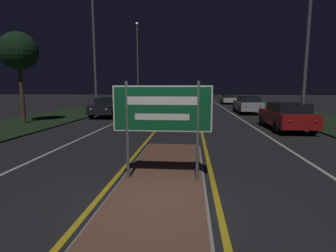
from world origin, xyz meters
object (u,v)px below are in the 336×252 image
(streetlight_left_far, at_px, (138,56))
(car_receding_0, at_px, (286,116))
(car_approaching_1, at_px, (134,101))
(streetlight_left_near, at_px, (94,36))
(car_receding_1, at_px, (248,104))
(streetlight_right_near, at_px, (310,10))
(car_receding_2, at_px, (228,99))
(highway_sign, at_px, (162,112))
(car_approaching_0, at_px, (108,107))
(car_receding_3, at_px, (201,96))

(streetlight_left_far, bearing_deg, car_receding_0, -59.70)
(streetlight_left_far, height_order, car_approaching_1, streetlight_left_far)
(streetlight_left_near, height_order, car_receding_0, streetlight_left_near)
(streetlight_left_near, bearing_deg, car_approaching_1, 86.40)
(car_receding_0, bearing_deg, streetlight_left_near, 156.39)
(car_receding_0, bearing_deg, car_receding_1, 90.84)
(streetlight_left_far, bearing_deg, streetlight_right_near, -57.14)
(car_receding_2, bearing_deg, car_approaching_1, -147.80)
(highway_sign, xyz_separation_m, car_approaching_0, (-5.72, 13.83, -0.89))
(highway_sign, distance_m, car_receding_0, 10.15)
(streetlight_left_far, bearing_deg, car_approaching_1, -84.02)
(car_receding_3, bearing_deg, car_receding_0, -84.73)
(streetlight_left_far, xyz_separation_m, car_receding_3, (8.98, 14.05, -5.59))
(streetlight_left_near, relative_size, streetlight_right_near, 0.96)
(car_receding_2, bearing_deg, streetlight_right_near, -87.75)
(car_receding_2, distance_m, car_approaching_1, 13.88)
(streetlight_right_near, bearing_deg, car_receding_2, 92.25)
(streetlight_left_near, bearing_deg, car_receding_3, 72.96)
(car_approaching_1, bearing_deg, streetlight_right_near, -50.09)
(streetlight_right_near, height_order, car_receding_2, streetlight_right_near)
(car_approaching_1, bearing_deg, streetlight_left_near, -93.60)
(streetlight_right_near, height_order, car_receding_3, streetlight_right_near)
(highway_sign, height_order, streetlight_left_near, streetlight_left_near)
(highway_sign, relative_size, streetlight_left_far, 0.21)
(car_receding_0, relative_size, car_receding_1, 0.98)
(car_receding_0, distance_m, car_receding_2, 22.97)
(car_approaching_0, bearing_deg, car_receding_3, 74.55)
(car_receding_2, relative_size, car_receding_3, 0.99)
(car_receding_0, bearing_deg, streetlight_right_near, 25.83)
(streetlight_right_near, distance_m, car_receding_3, 35.14)
(car_receding_1, distance_m, car_receding_2, 13.87)
(car_receding_1, distance_m, car_receding_3, 26.02)
(streetlight_left_near, height_order, car_receding_2, streetlight_left_near)
(car_receding_0, relative_size, car_approaching_0, 0.99)
(car_receding_2, bearing_deg, streetlight_left_far, -170.39)
(streetlight_right_near, relative_size, car_receding_2, 2.14)
(streetlight_right_near, relative_size, car_approaching_1, 2.02)
(highway_sign, height_order, car_receding_1, highway_sign)
(streetlight_left_near, distance_m, streetlight_right_near, 14.14)
(streetlight_left_near, height_order, streetlight_right_near, streetlight_right_near)
(car_receding_0, height_order, car_receding_3, car_receding_0)
(car_receding_2, bearing_deg, car_receding_1, -90.95)
(streetlight_left_near, relative_size, car_receding_1, 2.10)
(streetlight_left_far, height_order, car_receding_2, streetlight_left_far)
(highway_sign, distance_m, car_receding_3, 43.39)
(car_receding_0, xyz_separation_m, car_receding_3, (-3.22, 34.94, -0.02))
(car_receding_1, xyz_separation_m, car_receding_2, (0.23, 13.87, -0.06))
(highway_sign, relative_size, car_receding_1, 0.52)
(streetlight_right_near, relative_size, car_receding_0, 2.23)
(streetlight_right_near, xyz_separation_m, car_approaching_1, (-12.63, 15.10, -5.43))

